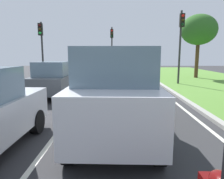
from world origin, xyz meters
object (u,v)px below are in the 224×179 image
car_hatchback_far (54,79)px  tree_roadside_far (199,30)px  traffic_light_near_right (181,35)px  traffic_light_far_median (112,43)px  traffic_light_overhead_left (41,41)px  car_suv_ahead (115,92)px

car_hatchback_far → tree_roadside_far: (10.43, 8.58, 3.36)m
traffic_light_near_right → tree_roadside_far: bearing=55.9°
car_hatchback_far → traffic_light_far_median: bearing=77.9°
traffic_light_overhead_left → traffic_light_far_median: traffic_light_far_median is taller
car_hatchback_far → traffic_light_near_right: 9.25m
tree_roadside_far → car_hatchback_far: bearing=-140.5°
car_suv_ahead → car_hatchback_far: size_ratio=1.22×
car_hatchback_far → tree_roadside_far: tree_roadside_far is taller
traffic_light_overhead_left → tree_roadside_far: 13.32m
car_suv_ahead → car_hatchback_far: 6.12m
car_suv_ahead → tree_roadside_far: size_ratio=0.81×
car_hatchback_far → traffic_light_near_right: (7.66, 4.49, 2.58)m
traffic_light_near_right → tree_roadside_far: (2.77, 4.09, 0.78)m
traffic_light_overhead_left → tree_roadside_far: (13.01, 2.65, 1.07)m
car_suv_ahead → traffic_light_near_right: traffic_light_near_right is taller
car_hatchback_far → car_suv_ahead: bearing=-59.1°
car_hatchback_far → traffic_light_near_right: traffic_light_near_right is taller
car_suv_ahead → traffic_light_near_right: bearing=65.9°
car_hatchback_far → tree_roadside_far: 13.92m
car_suv_ahead → traffic_light_far_median: size_ratio=0.91×
car_hatchback_far → tree_roadside_far: bearing=39.9°
traffic_light_far_median → tree_roadside_far: size_ratio=0.89×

